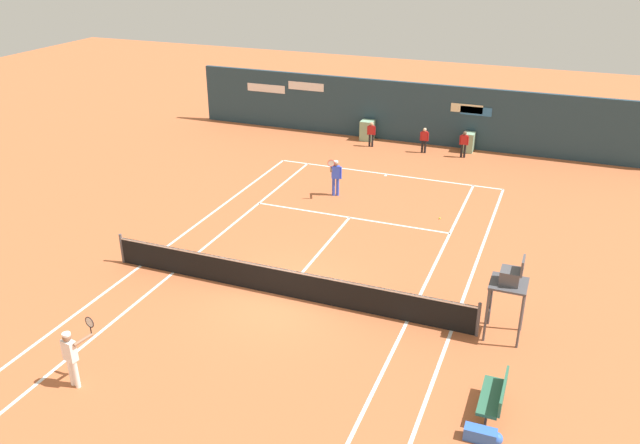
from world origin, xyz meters
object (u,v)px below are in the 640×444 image
at_px(equipment_bag, 484,436).
at_px(umpire_chair, 510,283).
at_px(ball_kid_centre_post, 424,139).
at_px(tennis_ball_mid_court, 440,218).
at_px(player_near_side, 71,354).
at_px(player_on_baseline, 336,175).
at_px(player_bench, 495,395).
at_px(ball_kid_left_post, 464,143).
at_px(ball_kid_right_post, 371,133).

bearing_deg(equipment_bag, umpire_chair, 91.78).
relative_size(umpire_chair, ball_kid_centre_post, 1.92).
height_order(ball_kid_centre_post, tennis_ball_mid_court, ball_kid_centre_post).
bearing_deg(ball_kid_centre_post, player_near_side, 72.06).
relative_size(player_near_side, tennis_ball_mid_court, 26.72).
bearing_deg(player_on_baseline, ball_kid_centre_post, -130.44).
xyz_separation_m(player_bench, tennis_ball_mid_court, (-3.52, 10.59, -0.48)).
height_order(umpire_chair, player_on_baseline, umpire_chair).
relative_size(player_on_baseline, tennis_ball_mid_court, 26.42).
height_order(player_near_side, ball_kid_centre_post, player_near_side).
distance_m(player_bench, player_near_side, 10.30).
distance_m(ball_kid_left_post, tennis_ball_mid_court, 7.91).
xyz_separation_m(player_on_baseline, ball_kid_left_post, (4.18, 7.06, -0.17)).
bearing_deg(ball_kid_centre_post, tennis_ball_mid_court, 100.03).
xyz_separation_m(player_on_baseline, ball_kid_centre_post, (2.18, 7.06, -0.19)).
bearing_deg(equipment_bag, tennis_ball_mid_court, 106.51).
xyz_separation_m(player_near_side, ball_kid_centre_post, (3.87, 21.28, -0.21)).
xyz_separation_m(player_bench, equipment_bag, (-0.07, -1.06, -0.35)).
height_order(ball_kid_left_post, tennis_ball_mid_court, ball_kid_left_post).
distance_m(player_bench, ball_kid_left_post, 18.88).
bearing_deg(equipment_bag, ball_kid_right_post, 114.17).
distance_m(umpire_chair, player_on_baseline, 11.38).
height_order(player_bench, equipment_bag, player_bench).
relative_size(umpire_chair, player_on_baseline, 1.39).
xyz_separation_m(ball_kid_left_post, ball_kid_right_post, (-4.80, 0.00, -0.02)).
bearing_deg(player_on_baseline, umpire_chair, 111.52).
bearing_deg(umpire_chair, ball_kid_left_post, 14.19).
distance_m(player_on_baseline, ball_kid_right_post, 7.09).
bearing_deg(tennis_ball_mid_court, ball_kid_left_post, 93.68).
relative_size(player_bench, player_on_baseline, 0.82).
xyz_separation_m(player_bench, player_near_side, (-9.89, -2.83, 0.45)).
xyz_separation_m(player_near_side, tennis_ball_mid_court, (6.37, 13.43, -0.92)).
height_order(player_on_baseline, ball_kid_left_post, player_on_baseline).
height_order(equipment_bag, player_on_baseline, player_on_baseline).
relative_size(player_bench, equipment_bag, 1.70).
height_order(player_on_baseline, player_near_side, player_near_side).
bearing_deg(tennis_ball_mid_court, player_near_side, -115.39).
relative_size(player_on_baseline, ball_kid_left_post, 1.34).
relative_size(equipment_bag, ball_kid_right_post, 0.66).
relative_size(ball_kid_left_post, ball_kid_right_post, 1.02).
relative_size(player_bench, player_near_side, 0.81).
distance_m(player_bench, tennis_ball_mid_court, 11.17).
distance_m(umpire_chair, player_near_side, 11.51).
distance_m(player_near_side, tennis_ball_mid_court, 14.89).
bearing_deg(umpire_chair, ball_kid_centre_post, 21.05).
bearing_deg(ball_kid_centre_post, player_on_baseline, 65.19).
bearing_deg(ball_kid_left_post, player_bench, 98.65).
bearing_deg(tennis_ball_mid_court, player_on_baseline, 170.34).
height_order(ball_kid_right_post, ball_kid_centre_post, ball_kid_right_post).
relative_size(ball_kid_left_post, tennis_ball_mid_court, 19.77).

